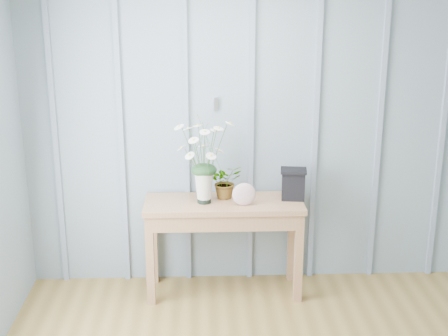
{
  "coord_description": "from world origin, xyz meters",
  "views": [
    {
      "loc": [
        -0.64,
        -2.43,
        2.37
      ],
      "look_at": [
        -0.47,
        1.94,
        1.03
      ],
      "focal_mm": 50.0,
      "sensor_mm": 36.0,
      "label": 1
    }
  ],
  "objects_px": {
    "sideboard": "(224,216)",
    "carved_box": "(293,184)",
    "daisy_vase": "(204,149)",
    "felt_disc_vessel": "(244,194)"
  },
  "relations": [
    {
      "from": "sideboard",
      "to": "carved_box",
      "type": "distance_m",
      "value": 0.58
    },
    {
      "from": "daisy_vase",
      "to": "felt_disc_vessel",
      "type": "bearing_deg",
      "value": -14.54
    },
    {
      "from": "sideboard",
      "to": "carved_box",
      "type": "height_order",
      "value": "carved_box"
    },
    {
      "from": "sideboard",
      "to": "felt_disc_vessel",
      "type": "relative_size",
      "value": 6.87
    },
    {
      "from": "sideboard",
      "to": "daisy_vase",
      "type": "relative_size",
      "value": 1.82
    },
    {
      "from": "daisy_vase",
      "to": "carved_box",
      "type": "xyz_separation_m",
      "value": [
        0.68,
        0.05,
        -0.29
      ]
    },
    {
      "from": "carved_box",
      "to": "felt_disc_vessel",
      "type": "bearing_deg",
      "value": -161.35
    },
    {
      "from": "sideboard",
      "to": "felt_disc_vessel",
      "type": "xyz_separation_m",
      "value": [
        0.15,
        -0.09,
        0.2
      ]
    },
    {
      "from": "felt_disc_vessel",
      "to": "carved_box",
      "type": "distance_m",
      "value": 0.41
    },
    {
      "from": "daisy_vase",
      "to": "carved_box",
      "type": "bearing_deg",
      "value": 4.48
    }
  ]
}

